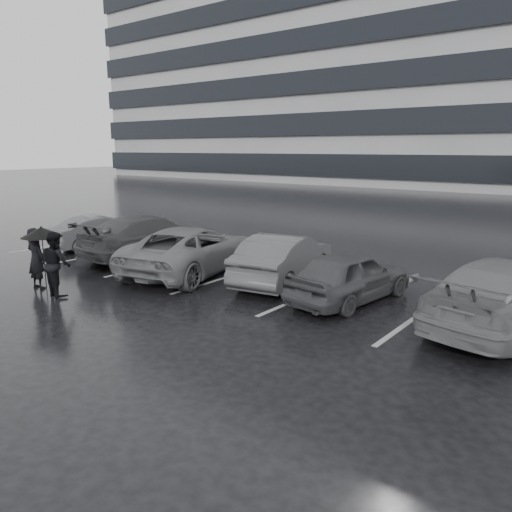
{
  "coord_description": "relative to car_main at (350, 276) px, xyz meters",
  "views": [
    {
      "loc": [
        7.06,
        -8.31,
        3.66
      ],
      "look_at": [
        -0.2,
        1.0,
        1.1
      ],
      "focal_mm": 35.0,
      "sensor_mm": 36.0,
      "label": 1
    }
  ],
  "objects": [
    {
      "name": "pedestrian_left",
      "position": [
        -7.06,
        -4.07,
        0.18
      ],
      "size": [
        0.63,
        0.44,
        1.63
      ],
      "primitive_type": "imported",
      "rotation": [
        0.0,
        0.0,
        3.23
      ],
      "color": "black",
      "rests_on": "ground"
    },
    {
      "name": "car_west_b",
      "position": [
        -5.08,
        -0.33,
        0.07
      ],
      "size": [
        3.42,
        5.43,
        1.4
      ],
      "primitive_type": "imported",
      "rotation": [
        0.0,
        0.0,
        3.37
      ],
      "color": "#4B4B4E",
      "rests_on": "ground"
    },
    {
      "name": "car_west_d",
      "position": [
        -10.43,
        0.36,
        -0.02
      ],
      "size": [
        1.92,
        3.86,
        1.22
      ],
      "primitive_type": "imported",
      "rotation": [
        0.0,
        0.0,
        2.96
      ],
      "color": "#2D2C2F",
      "rests_on": "ground"
    },
    {
      "name": "ground",
      "position": [
        -1.67,
        -2.31,
        -0.63
      ],
      "size": [
        160.0,
        160.0,
        0.0
      ],
      "primitive_type": "plane",
      "color": "black",
      "rests_on": "ground"
    },
    {
      "name": "stall_stripes",
      "position": [
        -2.47,
        0.19,
        -0.63
      ],
      "size": [
        19.72,
        5.0,
        0.0
      ],
      "color": "#99989B",
      "rests_on": "ground"
    },
    {
      "name": "car_west_a",
      "position": [
        -2.26,
        0.46,
        0.05
      ],
      "size": [
        2.22,
        4.34,
        1.36
      ],
      "primitive_type": "imported",
      "rotation": [
        0.0,
        0.0,
        3.34
      ],
      "color": "#2D2C2F",
      "rests_on": "ground"
    },
    {
      "name": "umbrella",
      "position": [
        -6.6,
        -4.11,
        0.94
      ],
      "size": [
        1.02,
        1.02,
        1.73
      ],
      "color": "black",
      "rests_on": "ground"
    },
    {
      "name": "car_east",
      "position": [
        3.49,
        0.31,
        0.1
      ],
      "size": [
        2.91,
        5.31,
        1.46
      ],
      "primitive_type": "imported",
      "rotation": [
        0.0,
        0.0,
        2.96
      ],
      "color": "#4B4B4E",
      "rests_on": "ground"
    },
    {
      "name": "pedestrian_right",
      "position": [
        -6.06,
        -4.1,
        0.19
      ],
      "size": [
        0.89,
        0.74,
        1.64
      ],
      "primitive_type": "imported",
      "rotation": [
        0.0,
        0.0,
        2.98
      ],
      "color": "black",
      "rests_on": "ground"
    },
    {
      "name": "car_main",
      "position": [
        0.0,
        0.0,
        0.0
      ],
      "size": [
        1.93,
        3.87,
        1.27
      ],
      "primitive_type": "imported",
      "rotation": [
        0.0,
        0.0,
        3.02
      ],
      "color": "black",
      "rests_on": "ground"
    },
    {
      "name": "car_west_c",
      "position": [
        -7.75,
        0.3,
        0.09
      ],
      "size": [
        2.15,
        5.04,
        1.45
      ],
      "primitive_type": "imported",
      "rotation": [
        0.0,
        0.0,
        3.17
      ],
      "color": "black",
      "rests_on": "ground"
    },
    {
      "name": "office_building",
      "position": [
        -23.67,
        45.69,
        13.71
      ],
      "size": [
        61.0,
        26.0,
        29.0
      ],
      "color": "gray",
      "rests_on": "ground"
    }
  ]
}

